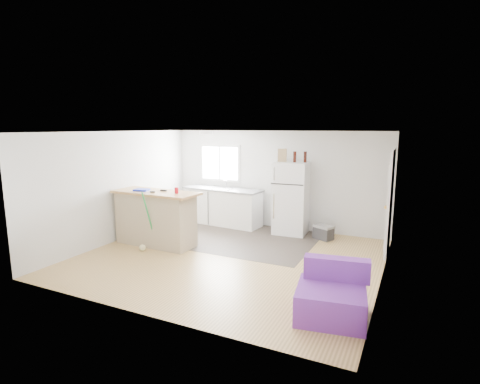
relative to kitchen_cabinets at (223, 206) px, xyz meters
name	(u,v)px	position (x,y,z in m)	size (l,w,h in m)	color
room	(229,196)	(1.31, -2.17, 0.72)	(5.51, 5.01, 2.41)	#9C7741
vinyl_zone	(226,236)	(0.59, -0.92, -0.48)	(4.05, 2.50, 0.00)	#362D29
window	(220,163)	(-0.24, 0.31, 1.07)	(1.18, 0.06, 0.98)	white
interior_door	(390,204)	(4.04, -0.62, 0.54)	(0.11, 0.92, 2.10)	white
ceiling_fixture	(206,133)	(0.11, -0.97, 1.88)	(0.30, 0.30, 0.07)	white
kitchen_cabinets	(223,206)	(0.00, 0.00, 0.00)	(2.15, 0.83, 1.22)	white
peninsula	(156,218)	(-0.47, -2.12, 0.11)	(1.91, 0.78, 1.16)	tan
refrigerator	(291,198)	(1.85, -0.04, 0.37)	(0.78, 0.75, 1.69)	white
cooler	(323,232)	(2.67, -0.20, -0.31)	(0.50, 0.44, 0.32)	#313134
purple_seat	(332,297)	(3.57, -3.61, -0.21)	(1.00, 0.96, 0.73)	purple
cleaner_jug	(180,242)	(0.16, -2.17, -0.33)	(0.18, 0.15, 0.34)	white
mop	(145,239)	(-0.44, -2.55, -0.25)	(0.24, 0.34, 1.23)	green
red_cup	(177,190)	(0.08, -2.12, 0.74)	(0.08, 0.08, 0.12)	red
blue_tray	(142,190)	(-0.77, -2.18, 0.70)	(0.30, 0.22, 0.04)	#1628D0
tool_a	(164,190)	(-0.33, -2.02, 0.69)	(0.14, 0.05, 0.03)	black
tool_b	(153,192)	(-0.42, -2.26, 0.69)	(0.10, 0.04, 0.03)	black
cardboard_box	(282,155)	(1.63, -0.10, 1.37)	(0.20, 0.10, 0.30)	tan
bottle_left	(295,157)	(1.93, -0.12, 1.34)	(0.07, 0.07, 0.25)	#331009
bottle_right	(305,157)	(2.16, -0.06, 1.34)	(0.07, 0.07, 0.25)	#331009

